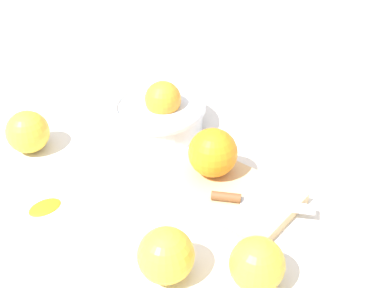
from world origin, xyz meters
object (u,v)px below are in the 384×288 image
at_px(knife, 248,201).
at_px(bowl, 158,112).
at_px(apple_front_right, 166,255).
at_px(apple_front_left, 28,132).
at_px(cutting_board, 224,192).
at_px(orange_on_board, 213,153).
at_px(apple_front_right_2, 257,264).

bearing_deg(knife, bowl, 165.43).
xyz_separation_m(apple_front_right, apple_front_left, (-0.38, 0.03, 0.00)).
xyz_separation_m(cutting_board, apple_front_right, (0.05, -0.17, 0.03)).
height_order(orange_on_board, apple_front_right, orange_on_board).
xyz_separation_m(bowl, apple_front_right_2, (0.36, -0.17, 0.00)).
xyz_separation_m(bowl, apple_front_right, (0.27, -0.24, 0.00)).
xyz_separation_m(orange_on_board, knife, (0.09, -0.02, -0.03)).
height_order(knife, apple_front_right_2, apple_front_right_2).
bearing_deg(apple_front_left, cutting_board, 22.56).
height_order(orange_on_board, knife, orange_on_board).
height_order(cutting_board, knife, knife).
relative_size(orange_on_board, apple_front_right, 1.05).
xyz_separation_m(bowl, apple_front_left, (-0.11, -0.21, 0.00)).
bearing_deg(bowl, apple_front_left, -118.92).
bearing_deg(apple_front_right, cutting_board, 105.32).
relative_size(apple_front_left, apple_front_right_2, 1.04).
bearing_deg(cutting_board, orange_on_board, 158.26).
height_order(orange_on_board, apple_front_right_2, orange_on_board).
distance_m(bowl, apple_front_left, 0.24).
bearing_deg(orange_on_board, cutting_board, -21.74).
bearing_deg(apple_front_right, orange_on_board, 114.76).
relative_size(cutting_board, knife, 1.60).
bearing_deg(apple_front_right_2, apple_front_left, -175.76).
relative_size(knife, apple_front_left, 1.83).
distance_m(knife, apple_front_right_2, 0.14).
height_order(cutting_board, apple_front_left, apple_front_left).
xyz_separation_m(bowl, orange_on_board, (0.18, -0.05, 0.02)).
bearing_deg(knife, apple_front_right_2, -47.21).
bearing_deg(apple_front_right_2, cutting_board, 143.75).
bearing_deg(knife, cutting_board, 176.14).
distance_m(orange_on_board, apple_front_left, 0.33).
distance_m(bowl, knife, 0.28).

